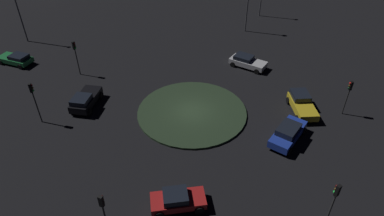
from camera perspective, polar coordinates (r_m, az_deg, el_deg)
name	(u,v)px	position (r m, az deg, el deg)	size (l,w,h in m)	color
ground_plane	(192,113)	(33.79, 0.00, -0.78)	(117.92, 117.92, 0.00)	black
roundabout_island	(192,112)	(33.73, 0.00, -0.64)	(10.86, 10.86, 0.20)	#263823
car_blue	(288,133)	(31.28, 15.87, -4.07)	(4.71, 2.33, 1.60)	#1E38A5
car_red	(177,200)	(25.17, -2.47, -15.18)	(3.87, 4.13, 1.44)	red
car_silver	(247,61)	(41.69, 9.25, 7.75)	(2.14, 4.37, 1.38)	silver
car_yellow	(302,104)	(35.35, 18.03, 0.68)	(4.55, 3.98, 1.57)	gold
car_black	(85,100)	(35.81, -17.55, 1.34)	(4.58, 3.32, 1.62)	black
car_green	(16,59)	(47.03, -27.52, 7.36)	(2.67, 4.49, 1.32)	#1E7238
traffic_light_northwest	(349,91)	(35.38, 24.92, 2.59)	(0.37, 0.40, 3.75)	#2D2D2D
traffic_light_east	(103,207)	(23.05, -14.78, -15.84)	(0.37, 0.33, 3.72)	#2D2D2D
traffic_light_southeast	(34,95)	(34.02, -25.14, 1.93)	(0.37, 0.39, 4.34)	#2D2D2D
traffic_light_south	(75,52)	(40.68, -19.05, 8.96)	(0.31, 0.36, 4.16)	#2D2D2D
traffic_light_northeast	(334,199)	(23.94, 22.81, -13.93)	(0.36, 0.39, 4.37)	#2D2D2D
streetlamp_south	(16,3)	(51.19, -27.52, 15.38)	(0.45, 0.45, 8.85)	#4C4C51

